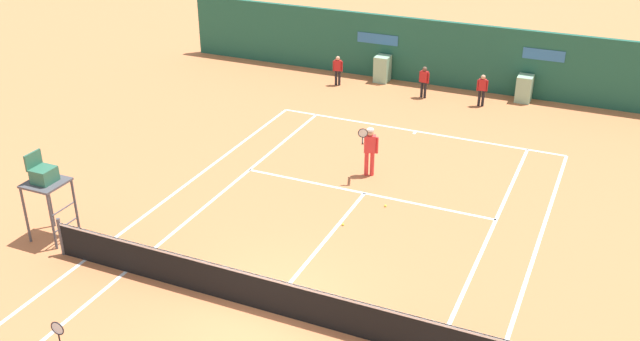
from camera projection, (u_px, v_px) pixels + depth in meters
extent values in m
plane|color=#C67042|center=(267.00, 311.00, 16.76)|extent=(80.00, 80.00, 0.00)
cube|color=white|center=(416.00, 131.00, 26.36)|extent=(10.60, 0.10, 0.01)
cube|color=white|center=(85.00, 260.00, 18.69)|extent=(0.10, 23.40, 0.01)
cube|color=white|center=(126.00, 271.00, 18.22)|extent=(0.10, 23.40, 0.01)
cube|color=white|center=(365.00, 193.00, 22.01)|extent=(8.00, 0.10, 0.01)
cube|color=white|center=(322.00, 244.00, 19.39)|extent=(0.10, 6.40, 0.01)
cube|color=white|center=(415.00, 133.00, 26.24)|extent=(0.10, 0.24, 0.01)
cylinder|color=#4C4C51|center=(61.00, 237.00, 18.71)|extent=(0.10, 0.10, 1.07)
cube|color=black|center=(266.00, 294.00, 16.55)|extent=(12.00, 0.03, 0.95)
cube|color=white|center=(265.00, 278.00, 16.36)|extent=(12.00, 0.04, 0.06)
cube|color=#1E5642|center=(456.00, 55.00, 30.11)|extent=(25.00, 0.24, 2.77)
cube|color=#2D6BA8|center=(544.00, 55.00, 28.48)|extent=(1.63, 0.02, 0.44)
cube|color=#2D6BA8|center=(378.00, 39.00, 31.09)|extent=(1.84, 0.02, 0.44)
cube|color=#8CB793|center=(382.00, 69.00, 31.11)|extent=(0.60, 0.70, 1.13)
cube|color=#8CB793|center=(524.00, 89.00, 28.93)|extent=(0.60, 0.70, 1.07)
cylinder|color=#47474C|center=(76.00, 207.00, 19.57)|extent=(0.07, 0.07, 1.63)
cylinder|color=#47474C|center=(52.00, 222.00, 18.83)|extent=(0.07, 0.07, 1.63)
cylinder|color=#47474C|center=(50.00, 200.00, 19.90)|extent=(0.07, 0.07, 1.63)
cylinder|color=#47474C|center=(26.00, 215.00, 19.16)|extent=(0.07, 0.07, 1.63)
cylinder|color=#47474C|center=(66.00, 225.00, 19.34)|extent=(0.04, 0.81, 0.04)
cylinder|color=#47474C|center=(63.00, 209.00, 19.13)|extent=(0.04, 0.81, 0.04)
cube|color=#47474C|center=(46.00, 183.00, 18.99)|extent=(1.00, 1.00, 0.06)
cube|color=#2D664C|center=(44.00, 175.00, 18.89)|extent=(0.52, 0.56, 0.40)
cube|color=#2D664C|center=(33.00, 160.00, 18.83)|extent=(0.06, 0.56, 0.45)
cylinder|color=red|center=(372.00, 164.00, 22.95)|extent=(0.13, 0.13, 0.81)
cylinder|color=red|center=(366.00, 163.00, 22.97)|extent=(0.13, 0.13, 0.81)
cube|color=red|center=(370.00, 144.00, 22.66)|extent=(0.41, 0.31, 0.57)
sphere|color=tan|center=(370.00, 132.00, 22.48)|extent=(0.22, 0.22, 0.22)
cylinder|color=white|center=(370.00, 130.00, 22.45)|extent=(0.21, 0.21, 0.06)
cylinder|color=red|center=(377.00, 145.00, 22.66)|extent=(0.09, 0.09, 0.55)
cylinder|color=tan|center=(363.00, 140.00, 22.33)|extent=(0.26, 0.54, 0.09)
cylinder|color=black|center=(363.00, 141.00, 22.03)|extent=(0.03, 0.03, 0.22)
torus|color=black|center=(363.00, 133.00, 21.92)|extent=(0.29, 0.12, 0.30)
cylinder|color=silver|center=(363.00, 133.00, 21.92)|extent=(0.25, 0.09, 0.26)
cylinder|color=black|center=(59.00, 339.00, 13.77)|extent=(0.03, 0.03, 0.22)
torus|color=black|center=(57.00, 328.00, 13.66)|extent=(0.30, 0.03, 0.30)
cylinder|color=silver|center=(57.00, 328.00, 13.66)|extent=(0.26, 0.01, 0.26)
cylinder|color=black|center=(425.00, 90.00, 29.35)|extent=(0.11, 0.11, 0.67)
cylinder|color=black|center=(422.00, 90.00, 29.42)|extent=(0.11, 0.11, 0.67)
cube|color=#AD1E1E|center=(424.00, 77.00, 29.13)|extent=(0.32, 0.21, 0.47)
sphere|color=brown|center=(425.00, 69.00, 28.99)|extent=(0.18, 0.18, 0.18)
cylinder|color=#AD1E1E|center=(428.00, 78.00, 29.06)|extent=(0.07, 0.07, 0.45)
cylinder|color=#AD1E1E|center=(420.00, 77.00, 29.24)|extent=(0.07, 0.07, 0.45)
cylinder|color=black|center=(483.00, 98.00, 28.51)|extent=(0.11, 0.11, 0.66)
cylinder|color=black|center=(479.00, 98.00, 28.54)|extent=(0.11, 0.11, 0.66)
cube|color=#AD1E1E|center=(482.00, 85.00, 28.28)|extent=(0.32, 0.21, 0.46)
sphere|color=tan|center=(483.00, 77.00, 28.14)|extent=(0.18, 0.18, 0.18)
cylinder|color=#AD1E1E|center=(487.00, 86.00, 28.25)|extent=(0.07, 0.07, 0.44)
cylinder|color=#AD1E1E|center=(478.00, 85.00, 28.33)|extent=(0.07, 0.07, 0.44)
cylinder|color=black|center=(339.00, 78.00, 30.75)|extent=(0.11, 0.11, 0.65)
cylinder|color=black|center=(336.00, 78.00, 30.78)|extent=(0.11, 0.11, 0.65)
cube|color=#AD1E1E|center=(338.00, 65.00, 30.52)|extent=(0.32, 0.21, 0.45)
sphere|color=tan|center=(338.00, 58.00, 30.38)|extent=(0.18, 0.18, 0.18)
cylinder|color=#AD1E1E|center=(342.00, 66.00, 30.50)|extent=(0.07, 0.07, 0.44)
cylinder|color=#AD1E1E|center=(334.00, 66.00, 30.57)|extent=(0.07, 0.07, 0.44)
sphere|color=#CCE033|center=(343.00, 224.00, 20.26)|extent=(0.07, 0.07, 0.07)
sphere|color=#CCE033|center=(385.00, 206.00, 21.23)|extent=(0.07, 0.07, 0.07)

